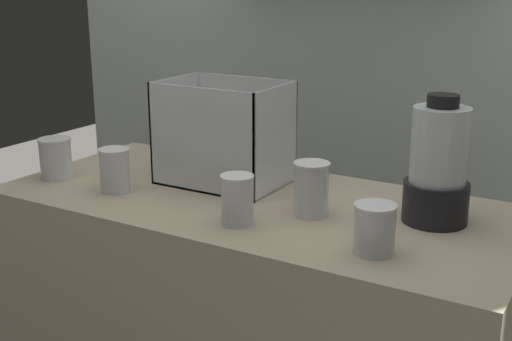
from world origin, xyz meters
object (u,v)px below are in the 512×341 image
at_px(blender_pitcher, 438,168).
at_px(juice_cup_pomegranate_far_right, 374,232).
at_px(juice_cup_beet_right, 311,192).
at_px(juice_cup_orange_left, 115,172).
at_px(juice_cup_carrot_middle, 237,203).
at_px(juice_cup_carrot_far_left, 56,161).
at_px(carrot_display_bin, 221,152).

bearing_deg(blender_pitcher, juice_cup_pomegranate_far_right, -102.36).
bearing_deg(blender_pitcher, juice_cup_beet_right, -158.30).
relative_size(blender_pitcher, juice_cup_pomegranate_far_right, 2.83).
relative_size(blender_pitcher, juice_cup_orange_left, 2.57).
bearing_deg(blender_pitcher, juice_cup_carrot_middle, -147.41).
height_order(juice_cup_carrot_far_left, juice_cup_beet_right, juice_cup_beet_right).
distance_m(blender_pitcher, juice_cup_pomegranate_far_right, 0.28).
distance_m(juice_cup_carrot_far_left, juice_cup_orange_left, 0.24).
height_order(carrot_display_bin, juice_cup_carrot_far_left, carrot_display_bin).
distance_m(juice_cup_orange_left, juice_cup_pomegranate_far_right, 0.77).
bearing_deg(juice_cup_carrot_far_left, carrot_display_bin, 26.44).
height_order(carrot_display_bin, juice_cup_carrot_middle, carrot_display_bin).
xyz_separation_m(carrot_display_bin, juice_cup_carrot_far_left, (-0.44, -0.22, -0.04)).
distance_m(carrot_display_bin, juice_cup_orange_left, 0.30).
distance_m(juice_cup_carrot_middle, juice_cup_pomegranate_far_right, 0.35).
distance_m(juice_cup_orange_left, juice_cup_carrot_middle, 0.43).
bearing_deg(blender_pitcher, juice_cup_carrot_far_left, -168.89).
bearing_deg(juice_cup_pomegranate_far_right, juice_cup_carrot_middle, -179.82).
height_order(juice_cup_carrot_far_left, juice_cup_pomegranate_far_right, juice_cup_carrot_far_left).
relative_size(juice_cup_orange_left, juice_cup_pomegranate_far_right, 1.10).
height_order(juice_cup_orange_left, juice_cup_carrot_middle, same).
bearing_deg(carrot_display_bin, juice_cup_carrot_middle, -50.26).
xyz_separation_m(juice_cup_carrot_far_left, juice_cup_orange_left, (0.24, -0.01, 0.00)).
xyz_separation_m(carrot_display_bin, juice_cup_beet_right, (0.35, -0.12, -0.03)).
height_order(blender_pitcher, juice_cup_carrot_middle, blender_pitcher).
bearing_deg(juice_cup_carrot_far_left, blender_pitcher, 11.11).
relative_size(juice_cup_carrot_far_left, juice_cup_orange_left, 0.99).
bearing_deg(juice_cup_beet_right, juice_cup_carrot_far_left, -172.89).
bearing_deg(juice_cup_carrot_middle, juice_cup_beet_right, 49.74).
height_order(blender_pitcher, juice_cup_carrot_far_left, blender_pitcher).
bearing_deg(carrot_display_bin, juice_cup_beet_right, -19.14).
xyz_separation_m(juice_cup_carrot_middle, juice_cup_pomegranate_far_right, (0.35, 0.00, -0.00)).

